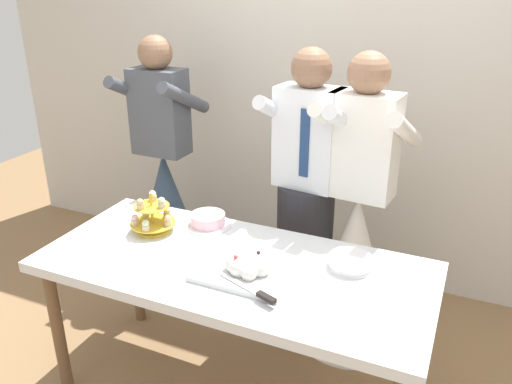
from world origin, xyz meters
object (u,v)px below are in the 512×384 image
Objects in this scene: main_cake_tray at (246,266)px; plate_stack at (351,262)px; person_guest at (166,200)px; cupcake_stand at (152,217)px; round_cake at (208,220)px; person_bride at (354,251)px; person_groom at (306,213)px; dessert_table at (234,276)px.

plate_stack is (0.40, 0.24, -0.02)m from main_cake_tray.
person_guest is at bearing 155.27° from plate_stack.
round_cake is (0.23, 0.17, -0.05)m from cupcake_stand.
person_bride is at bearing 100.59° from plate_stack.
person_guest is at bearing 172.94° from person_bride.
round_cake is 0.57m from person_groom.
person_guest reaches higher than main_cake_tray.
person_groom is 1.00× the size of person_guest.
person_groom is (0.63, 0.57, -0.11)m from cupcake_stand.
dessert_table is at bearing -44.46° from round_cake.
round_cake is at bearing -134.22° from person_groom.
round_cake is 0.87m from person_guest.
plate_stack is at bearing 31.07° from main_cake_tray.
person_groom reaches higher than dessert_table.
person_bride is (0.30, -0.02, -0.16)m from person_groom.
plate_stack is 0.64m from person_groom.
round_cake reaches higher than plate_stack.
person_guest is at bearing 119.68° from cupcake_stand.
cupcake_stand is at bearing 167.43° from dessert_table.
cupcake_stand is at bearing -176.46° from plate_stack.
main_cake_tray is 0.51m from round_cake.
person_groom reaches higher than round_cake.
round_cake is at bearing -150.87° from person_bride.
dessert_table is 1.08× the size of person_groom.
person_bride is at bearing -4.37° from person_groom.
person_guest reaches higher than round_cake.
person_groom reaches higher than plate_stack.
dessert_table is 4.21× the size of main_cake_tray.
plate_stack is 0.79m from round_cake.
dessert_table is at bearing 144.74° from main_cake_tray.
round_cake is at bearing 36.10° from cupcake_stand.
round_cake is at bearing -40.93° from person_guest.
person_guest is at bearing 137.94° from dessert_table.
person_guest reaches higher than dessert_table.
person_bride reaches higher than plate_stack.
plate_stack is at bearing 19.49° from dessert_table.
person_guest is at bearing 172.18° from person_groom.
cupcake_stand is 1.02m from plate_stack.
person_bride is 1.34m from person_guest.
round_cake is (-0.79, 0.10, 0.00)m from plate_stack.
main_cake_tray reaches higher than dessert_table.
plate_stack is (1.01, 0.06, -0.05)m from cupcake_stand.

